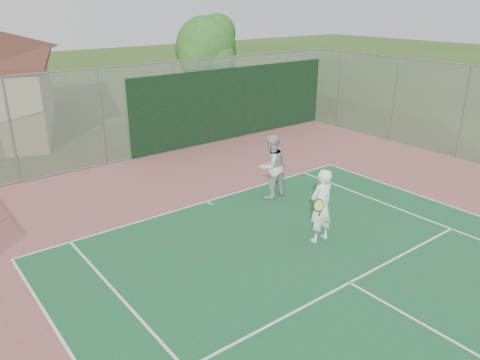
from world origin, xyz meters
name	(u,v)px	position (x,y,z in m)	size (l,w,h in m)	color
back_fence	(177,109)	(2.11, 16.98, 1.67)	(20.08, 0.11, 3.53)	gray
side_fence_right	(395,100)	(10.00, 12.50, 1.75)	(0.08, 9.00, 3.50)	gray
tree	(207,49)	(6.79, 21.69, 3.35)	(3.65, 3.46, 5.09)	#372614
player_white_front	(321,206)	(0.89, 8.13, 0.95)	(0.96, 0.69, 1.89)	white
player_grey_back	(271,167)	(1.77, 11.01, 0.98)	(1.02, 0.84, 1.96)	#B5B8BB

